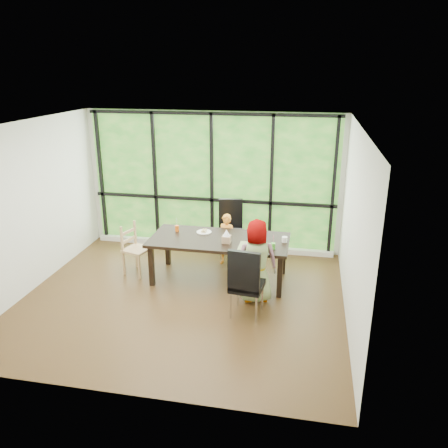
{
  "coord_description": "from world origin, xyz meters",
  "views": [
    {
      "loc": [
        1.85,
        -6.06,
        3.47
      ],
      "look_at": [
        0.54,
        0.69,
        1.05
      ],
      "focal_mm": 35.97,
      "sensor_mm": 36.0,
      "label": 1
    }
  ],
  "objects_px": {
    "dining_table": "(219,259)",
    "chair_end_beech": "(137,249)",
    "chair_window_leather": "(231,229)",
    "white_mug": "(285,239)",
    "green_cup": "(273,246)",
    "child_older": "(255,261)",
    "plate_far": "(204,232)",
    "plate_near": "(253,246)",
    "tissue_box": "(226,239)",
    "child_toddler": "(226,240)",
    "orange_cup": "(177,228)",
    "chair_interior_leather": "(247,281)"
  },
  "relations": [
    {
      "from": "child_toddler",
      "to": "plate_near",
      "type": "relative_size",
      "value": 3.74
    },
    {
      "from": "chair_interior_leather",
      "to": "white_mug",
      "type": "height_order",
      "value": "chair_interior_leather"
    },
    {
      "from": "dining_table",
      "to": "plate_near",
      "type": "height_order",
      "value": "plate_near"
    },
    {
      "from": "chair_interior_leather",
      "to": "child_toddler",
      "type": "distance_m",
      "value": 1.81
    },
    {
      "from": "green_cup",
      "to": "white_mug",
      "type": "bearing_deg",
      "value": 64.91
    },
    {
      "from": "green_cup",
      "to": "white_mug",
      "type": "distance_m",
      "value": 0.37
    },
    {
      "from": "chair_window_leather",
      "to": "tissue_box",
      "type": "bearing_deg",
      "value": -93.78
    },
    {
      "from": "dining_table",
      "to": "plate_far",
      "type": "height_order",
      "value": "plate_far"
    },
    {
      "from": "chair_window_leather",
      "to": "white_mug",
      "type": "relative_size",
      "value": 11.81
    },
    {
      "from": "chair_interior_leather",
      "to": "green_cup",
      "type": "bearing_deg",
      "value": -104.86
    },
    {
      "from": "plate_far",
      "to": "tissue_box",
      "type": "distance_m",
      "value": 0.61
    },
    {
      "from": "chair_window_leather",
      "to": "plate_far",
      "type": "distance_m",
      "value": 0.92
    },
    {
      "from": "chair_window_leather",
      "to": "white_mug",
      "type": "height_order",
      "value": "chair_window_leather"
    },
    {
      "from": "orange_cup",
      "to": "green_cup",
      "type": "relative_size",
      "value": 1.04
    },
    {
      "from": "dining_table",
      "to": "chair_interior_leather",
      "type": "xyz_separation_m",
      "value": [
        0.63,
        -1.05,
        0.17
      ]
    },
    {
      "from": "dining_table",
      "to": "plate_far",
      "type": "bearing_deg",
      "value": 143.53
    },
    {
      "from": "child_toddler",
      "to": "tissue_box",
      "type": "xyz_separation_m",
      "value": [
        0.15,
        -0.8,
        0.33
      ]
    },
    {
      "from": "child_toddler",
      "to": "orange_cup",
      "type": "bearing_deg",
      "value": -133.48
    },
    {
      "from": "orange_cup",
      "to": "white_mug",
      "type": "distance_m",
      "value": 1.88
    },
    {
      "from": "white_mug",
      "to": "dining_table",
      "type": "bearing_deg",
      "value": -177.33
    },
    {
      "from": "child_toddler",
      "to": "white_mug",
      "type": "relative_size",
      "value": 10.57
    },
    {
      "from": "child_older",
      "to": "plate_far",
      "type": "height_order",
      "value": "child_older"
    },
    {
      "from": "child_older",
      "to": "plate_far",
      "type": "relative_size",
      "value": 5.08
    },
    {
      "from": "plate_far",
      "to": "plate_near",
      "type": "xyz_separation_m",
      "value": [
        0.92,
        -0.46,
        -0.0
      ]
    },
    {
      "from": "green_cup",
      "to": "tissue_box",
      "type": "distance_m",
      "value": 0.78
    },
    {
      "from": "plate_near",
      "to": "green_cup",
      "type": "height_order",
      "value": "green_cup"
    },
    {
      "from": "child_older",
      "to": "plate_far",
      "type": "xyz_separation_m",
      "value": [
        -1.0,
        0.84,
        0.1
      ]
    },
    {
      "from": "child_toddler",
      "to": "white_mug",
      "type": "xyz_separation_m",
      "value": [
        1.08,
        -0.59,
        0.31
      ]
    },
    {
      "from": "plate_near",
      "to": "orange_cup",
      "type": "height_order",
      "value": "orange_cup"
    },
    {
      "from": "chair_interior_leather",
      "to": "green_cup",
      "type": "relative_size",
      "value": 10.55
    },
    {
      "from": "orange_cup",
      "to": "green_cup",
      "type": "bearing_deg",
      "value": -15.84
    },
    {
      "from": "child_toddler",
      "to": "plate_near",
      "type": "xyz_separation_m",
      "value": [
        0.6,
        -0.87,
        0.28
      ]
    },
    {
      "from": "dining_table",
      "to": "chair_end_beech",
      "type": "bearing_deg",
      "value": -178.71
    },
    {
      "from": "chair_window_leather",
      "to": "chair_end_beech",
      "type": "height_order",
      "value": "chair_window_leather"
    },
    {
      "from": "green_cup",
      "to": "child_older",
      "type": "bearing_deg",
      "value": -127.22
    },
    {
      "from": "child_older",
      "to": "chair_interior_leather",
      "type": "bearing_deg",
      "value": 68.53
    },
    {
      "from": "chair_window_leather",
      "to": "orange_cup",
      "type": "height_order",
      "value": "chair_window_leather"
    },
    {
      "from": "plate_near",
      "to": "tissue_box",
      "type": "xyz_separation_m",
      "value": [
        -0.44,
        0.07,
        0.05
      ]
    },
    {
      "from": "white_mug",
      "to": "chair_interior_leather",
      "type": "bearing_deg",
      "value": -112.45
    },
    {
      "from": "plate_near",
      "to": "white_mug",
      "type": "relative_size",
      "value": 2.82
    },
    {
      "from": "chair_window_leather",
      "to": "chair_interior_leather",
      "type": "xyz_separation_m",
      "value": [
        0.62,
        -2.12,
        0.0
      ]
    },
    {
      "from": "child_toddler",
      "to": "green_cup",
      "type": "xyz_separation_m",
      "value": [
        0.93,
        -0.93,
        0.32
      ]
    },
    {
      "from": "chair_window_leather",
      "to": "child_older",
      "type": "bearing_deg",
      "value": -78.55
    },
    {
      "from": "chair_window_leather",
      "to": "green_cup",
      "type": "bearing_deg",
      "value": -66.41
    },
    {
      "from": "chair_window_leather",
      "to": "chair_end_beech",
      "type": "bearing_deg",
      "value": -153.83
    },
    {
      "from": "child_toddler",
      "to": "green_cup",
      "type": "bearing_deg",
      "value": -27.2
    },
    {
      "from": "dining_table",
      "to": "tissue_box",
      "type": "relative_size",
      "value": 16.77
    },
    {
      "from": "chair_window_leather",
      "to": "child_toddler",
      "type": "distance_m",
      "value": 0.43
    },
    {
      "from": "green_cup",
      "to": "plate_near",
      "type": "bearing_deg",
      "value": 170.35
    },
    {
      "from": "child_toddler",
      "to": "plate_near",
      "type": "distance_m",
      "value": 1.09
    }
  ]
}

